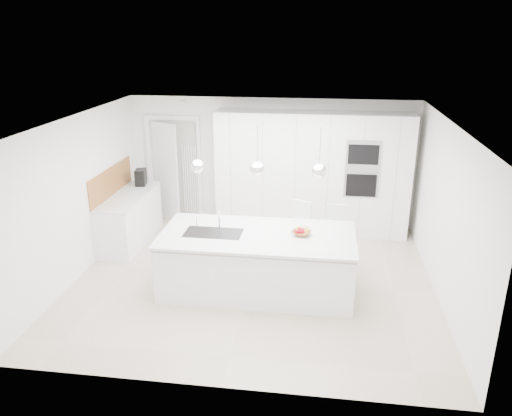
# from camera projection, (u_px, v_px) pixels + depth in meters

# --- Properties ---
(floor) EXTENTS (5.50, 5.50, 0.00)m
(floor) POSITION_uv_depth(u_px,v_px,m) (253.00, 280.00, 7.82)
(floor) COLOR beige
(floor) RESTS_ON ground
(wall_back) EXTENTS (5.50, 0.00, 5.50)m
(wall_back) POSITION_uv_depth(u_px,v_px,m) (271.00, 163.00, 9.72)
(wall_back) COLOR white
(wall_back) RESTS_ON ground
(wall_left) EXTENTS (0.00, 5.00, 5.00)m
(wall_left) POSITION_uv_depth(u_px,v_px,m) (78.00, 197.00, 7.74)
(wall_left) COLOR white
(wall_left) RESTS_ON ground
(ceiling) EXTENTS (5.50, 5.50, 0.00)m
(ceiling) POSITION_uv_depth(u_px,v_px,m) (253.00, 121.00, 6.97)
(ceiling) COLOR white
(ceiling) RESTS_ON wall_back
(tall_cabinets) EXTENTS (3.60, 0.60, 2.30)m
(tall_cabinets) POSITION_uv_depth(u_px,v_px,m) (312.00, 173.00, 9.37)
(tall_cabinets) COLOR white
(tall_cabinets) RESTS_ON floor
(oven_stack) EXTENTS (0.62, 0.04, 1.05)m
(oven_stack) POSITION_uv_depth(u_px,v_px,m) (362.00, 169.00, 8.90)
(oven_stack) COLOR #A5A5A8
(oven_stack) RESTS_ON tall_cabinets
(doorway_frame) EXTENTS (1.11, 0.08, 2.13)m
(doorway_frame) POSITION_uv_depth(u_px,v_px,m) (175.00, 171.00, 10.02)
(doorway_frame) COLOR white
(doorway_frame) RESTS_ON floor
(hallway_door) EXTENTS (0.76, 0.38, 2.00)m
(hallway_door) POSITION_uv_depth(u_px,v_px,m) (162.00, 172.00, 10.01)
(hallway_door) COLOR white
(hallway_door) RESTS_ON floor
(radiator) EXTENTS (0.32, 0.04, 1.40)m
(radiator) POSITION_uv_depth(u_px,v_px,m) (190.00, 180.00, 10.03)
(radiator) COLOR white
(radiator) RESTS_ON floor
(left_base_cabinets) EXTENTS (0.60, 1.80, 0.86)m
(left_base_cabinets) POSITION_uv_depth(u_px,v_px,m) (130.00, 220.00, 9.10)
(left_base_cabinets) COLOR white
(left_base_cabinets) RESTS_ON floor
(left_worktop) EXTENTS (0.62, 1.82, 0.04)m
(left_worktop) POSITION_uv_depth(u_px,v_px,m) (128.00, 196.00, 8.95)
(left_worktop) COLOR white
(left_worktop) RESTS_ON left_base_cabinets
(oak_backsplash) EXTENTS (0.02, 1.80, 0.50)m
(oak_backsplash) POSITION_uv_depth(u_px,v_px,m) (111.00, 181.00, 8.89)
(oak_backsplash) COLOR #A66A36
(oak_backsplash) RESTS_ON wall_left
(island_base) EXTENTS (2.80, 1.20, 0.86)m
(island_base) POSITION_uv_depth(u_px,v_px,m) (257.00, 264.00, 7.38)
(island_base) COLOR white
(island_base) RESTS_ON floor
(island_worktop) EXTENTS (2.84, 1.40, 0.04)m
(island_worktop) POSITION_uv_depth(u_px,v_px,m) (258.00, 235.00, 7.27)
(island_worktop) COLOR white
(island_worktop) RESTS_ON island_base
(island_sink) EXTENTS (0.84, 0.44, 0.18)m
(island_sink) POSITION_uv_depth(u_px,v_px,m) (213.00, 238.00, 7.33)
(island_sink) COLOR #3F3F42
(island_sink) RESTS_ON island_worktop
(island_tap) EXTENTS (0.02, 0.02, 0.30)m
(island_tap) POSITION_uv_depth(u_px,v_px,m) (219.00, 219.00, 7.43)
(island_tap) COLOR white
(island_tap) RESTS_ON island_worktop
(pendant_left) EXTENTS (0.20, 0.20, 0.20)m
(pendant_left) POSITION_uv_depth(u_px,v_px,m) (197.00, 166.00, 6.99)
(pendant_left) COLOR white
(pendant_left) RESTS_ON ceiling
(pendant_mid) EXTENTS (0.20, 0.20, 0.20)m
(pendant_mid) POSITION_uv_depth(u_px,v_px,m) (257.00, 169.00, 6.88)
(pendant_mid) COLOR white
(pendant_mid) RESTS_ON ceiling
(pendant_right) EXTENTS (0.20, 0.20, 0.20)m
(pendant_right) POSITION_uv_depth(u_px,v_px,m) (319.00, 171.00, 6.77)
(pendant_right) COLOR white
(pendant_right) RESTS_ON ceiling
(fruit_bowl) EXTENTS (0.35, 0.35, 0.07)m
(fruit_bowl) POSITION_uv_depth(u_px,v_px,m) (301.00, 233.00, 7.21)
(fruit_bowl) COLOR #A66A36
(fruit_bowl) RESTS_ON island_worktop
(espresso_machine) EXTENTS (0.23, 0.31, 0.30)m
(espresso_machine) POSITION_uv_depth(u_px,v_px,m) (141.00, 177.00, 9.49)
(espresso_machine) COLOR black
(espresso_machine) RESTS_ON left_worktop
(bar_stool_left) EXTENTS (0.51, 0.58, 1.06)m
(bar_stool_left) POSITION_uv_depth(u_px,v_px,m) (300.00, 234.00, 8.20)
(bar_stool_left) COLOR white
(bar_stool_left) RESTS_ON floor
(bar_stool_right) EXTENTS (0.34, 0.47, 1.03)m
(bar_stool_right) POSITION_uv_depth(u_px,v_px,m) (335.00, 237.00, 8.13)
(bar_stool_right) COLOR white
(bar_stool_right) RESTS_ON floor
(apple_a) EXTENTS (0.09, 0.09, 0.09)m
(apple_a) POSITION_uv_depth(u_px,v_px,m) (298.00, 231.00, 7.17)
(apple_a) COLOR red
(apple_a) RESTS_ON fruit_bowl
(apple_b) EXTENTS (0.09, 0.09, 0.09)m
(apple_b) POSITION_uv_depth(u_px,v_px,m) (299.00, 230.00, 7.20)
(apple_b) COLOR red
(apple_b) RESTS_ON fruit_bowl
(apple_c) EXTENTS (0.08, 0.08, 0.08)m
(apple_c) POSITION_uv_depth(u_px,v_px,m) (302.00, 231.00, 7.18)
(apple_c) COLOR red
(apple_c) RESTS_ON fruit_bowl
(banana_bunch) EXTENTS (0.22, 0.16, 0.20)m
(banana_bunch) POSITION_uv_depth(u_px,v_px,m) (302.00, 229.00, 7.17)
(banana_bunch) COLOR yellow
(banana_bunch) RESTS_ON fruit_bowl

